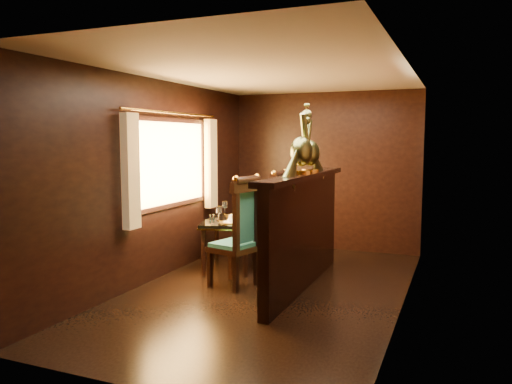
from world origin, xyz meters
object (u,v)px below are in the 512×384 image
(peacock_right, at_px, (310,142))
(peacock_left, at_px, (301,138))
(chair_left, at_px, (241,229))
(chair_right, at_px, (274,218))
(dining_table, at_px, (230,224))

(peacock_right, bearing_deg, peacock_left, -90.00)
(chair_left, distance_m, peacock_right, 1.34)
(chair_left, bearing_deg, peacock_left, 30.20)
(chair_left, height_order, peacock_left, peacock_left)
(chair_right, relative_size, peacock_left, 1.67)
(dining_table, height_order, chair_right, chair_right)
(peacock_left, bearing_deg, chair_right, 130.46)
(chair_left, xyz_separation_m, peacock_left, (0.67, 0.19, 1.06))
(chair_right, xyz_separation_m, peacock_right, (0.59, -0.33, 1.02))
(dining_table, bearing_deg, peacock_right, -30.89)
(peacock_right, bearing_deg, chair_right, 150.91)
(dining_table, relative_size, chair_left, 0.94)
(dining_table, relative_size, peacock_left, 1.57)
(peacock_left, bearing_deg, peacock_right, 90.00)
(dining_table, xyz_separation_m, chair_right, (0.64, 0.03, 0.11))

